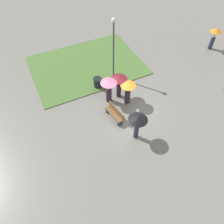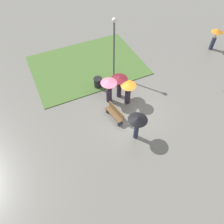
{
  "view_description": "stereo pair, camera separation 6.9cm",
  "coord_description": "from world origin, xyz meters",
  "px_view_note": "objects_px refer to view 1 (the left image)",
  "views": [
    {
      "loc": [
        8.36,
        -5.27,
        11.46
      ],
      "look_at": [
        0.31,
        -1.37,
        0.88
      ],
      "focal_mm": 35.0,
      "sensor_mm": 36.0,
      "label": 1
    },
    {
      "loc": [
        8.39,
        -5.21,
        11.46
      ],
      "look_at": [
        0.31,
        -1.37,
        0.88
      ],
      "focal_mm": 35.0,
      "sensor_mm": 36.0,
      "label": 2
    }
  ],
  "objects_px": {
    "crowd_person_orange": "(128,90)",
    "crowd_person_pink": "(109,87)",
    "crowd_person_black": "(138,122)",
    "lone_walker_far_path": "(215,35)",
    "trash_bin": "(98,83)",
    "crowd_person_maroon": "(119,82)",
    "lamp_post": "(114,42)",
    "park_bench": "(115,113)"
  },
  "relations": [
    {
      "from": "crowd_person_orange",
      "to": "crowd_person_pink",
      "type": "xyz_separation_m",
      "value": [
        -0.68,
        -1.11,
        0.17
      ]
    },
    {
      "from": "crowd_person_orange",
      "to": "crowd_person_pink",
      "type": "distance_m",
      "value": 1.31
    },
    {
      "from": "crowd_person_black",
      "to": "lone_walker_far_path",
      "type": "relative_size",
      "value": 1.02
    },
    {
      "from": "trash_bin",
      "to": "crowd_person_black",
      "type": "relative_size",
      "value": 0.41
    },
    {
      "from": "crowd_person_pink",
      "to": "lone_walker_far_path",
      "type": "relative_size",
      "value": 1.03
    },
    {
      "from": "crowd_person_maroon",
      "to": "lone_walker_far_path",
      "type": "distance_m",
      "value": 10.37
    },
    {
      "from": "crowd_person_pink",
      "to": "crowd_person_maroon",
      "type": "relative_size",
      "value": 1.07
    },
    {
      "from": "crowd_person_pink",
      "to": "lone_walker_far_path",
      "type": "xyz_separation_m",
      "value": [
        -1.91,
        11.06,
        -0.04
      ]
    },
    {
      "from": "trash_bin",
      "to": "crowd_person_maroon",
      "type": "height_order",
      "value": "crowd_person_maroon"
    },
    {
      "from": "trash_bin",
      "to": "crowd_person_maroon",
      "type": "bearing_deg",
      "value": 32.13
    },
    {
      "from": "trash_bin",
      "to": "crowd_person_black",
      "type": "bearing_deg",
      "value": 3.46
    },
    {
      "from": "trash_bin",
      "to": "crowd_person_orange",
      "type": "height_order",
      "value": "crowd_person_orange"
    },
    {
      "from": "lamp_post",
      "to": "crowd_person_orange",
      "type": "bearing_deg",
      "value": -6.71
    },
    {
      "from": "crowd_person_black",
      "to": "lone_walker_far_path",
      "type": "bearing_deg",
      "value": -163.95
    },
    {
      "from": "lamp_post",
      "to": "trash_bin",
      "type": "bearing_deg",
      "value": -70.7
    },
    {
      "from": "lamp_post",
      "to": "lone_walker_far_path",
      "type": "bearing_deg",
      "value": 88.01
    },
    {
      "from": "park_bench",
      "to": "trash_bin",
      "type": "height_order",
      "value": "park_bench"
    },
    {
      "from": "crowd_person_orange",
      "to": "crowd_person_black",
      "type": "bearing_deg",
      "value": -99.48
    },
    {
      "from": "park_bench",
      "to": "crowd_person_maroon",
      "type": "xyz_separation_m",
      "value": [
        -1.71,
        1.15,
        0.9
      ]
    },
    {
      "from": "crowd_person_black",
      "to": "crowd_person_orange",
      "type": "bearing_deg",
      "value": -118.6
    },
    {
      "from": "crowd_person_orange",
      "to": "crowd_person_black",
      "type": "distance_m",
      "value": 3.01
    },
    {
      "from": "crowd_person_pink",
      "to": "crowd_person_black",
      "type": "xyz_separation_m",
      "value": [
        3.53,
        0.18,
        0.14
      ]
    },
    {
      "from": "trash_bin",
      "to": "crowd_person_black",
      "type": "xyz_separation_m",
      "value": [
        5.22,
        0.32,
        1.11
      ]
    },
    {
      "from": "lamp_post",
      "to": "crowd_person_orange",
      "type": "relative_size",
      "value": 2.66
    },
    {
      "from": "park_bench",
      "to": "crowd_person_pink",
      "type": "xyz_separation_m",
      "value": [
        -1.58,
        0.31,
        0.92
      ]
    },
    {
      "from": "crowd_person_pink",
      "to": "crowd_person_black",
      "type": "relative_size",
      "value": 1.01
    },
    {
      "from": "crowd_person_pink",
      "to": "lone_walker_far_path",
      "type": "distance_m",
      "value": 11.23
    },
    {
      "from": "crowd_person_orange",
      "to": "crowd_person_maroon",
      "type": "bearing_deg",
      "value": 116.54
    },
    {
      "from": "park_bench",
      "to": "lone_walker_far_path",
      "type": "relative_size",
      "value": 0.84
    },
    {
      "from": "crowd_person_pink",
      "to": "lamp_post",
      "type": "bearing_deg",
      "value": 111.26
    },
    {
      "from": "lamp_post",
      "to": "crowd_person_maroon",
      "type": "distance_m",
      "value": 2.78
    },
    {
      "from": "trash_bin",
      "to": "crowd_person_orange",
      "type": "bearing_deg",
      "value": 27.65
    },
    {
      "from": "trash_bin",
      "to": "lamp_post",
      "type": "bearing_deg",
      "value": 109.3
    },
    {
      "from": "park_bench",
      "to": "crowd_person_black",
      "type": "xyz_separation_m",
      "value": [
        1.94,
        0.48,
        1.06
      ]
    },
    {
      "from": "crowd_person_pink",
      "to": "crowd_person_black",
      "type": "bearing_deg",
      "value": -33.03
    },
    {
      "from": "park_bench",
      "to": "crowd_person_pink",
      "type": "relative_size",
      "value": 0.82
    },
    {
      "from": "crowd_person_maroon",
      "to": "lamp_post",
      "type": "bearing_deg",
      "value": -134.1
    },
    {
      "from": "crowd_person_maroon",
      "to": "crowd_person_black",
      "type": "xyz_separation_m",
      "value": [
        3.65,
        -0.67,
        0.16
      ]
    },
    {
      "from": "crowd_person_orange",
      "to": "crowd_person_maroon",
      "type": "distance_m",
      "value": 0.87
    },
    {
      "from": "trash_bin",
      "to": "crowd_person_pink",
      "type": "height_order",
      "value": "crowd_person_pink"
    },
    {
      "from": "trash_bin",
      "to": "lone_walker_far_path",
      "type": "distance_m",
      "value": 11.24
    },
    {
      "from": "crowd_person_black",
      "to": "crowd_person_pink",
      "type": "bearing_deg",
      "value": -97.63
    }
  ]
}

